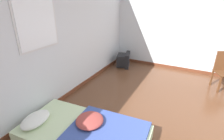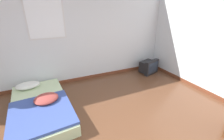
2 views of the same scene
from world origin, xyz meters
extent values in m
cube|color=silver|center=(0.00, 2.93, 1.30)|extent=(8.18, 0.06, 2.60)
cube|color=brown|center=(0.00, 2.89, 0.04)|extent=(8.18, 0.02, 0.09)
cube|color=silver|center=(-0.42, 2.89, 1.74)|extent=(0.85, 0.01, 0.99)
cube|color=white|center=(-0.42, 2.88, 1.74)|extent=(0.78, 0.01, 0.92)
cube|color=beige|center=(-0.82, 1.79, 0.11)|extent=(1.15, 2.06, 0.21)
ellipsoid|color=silver|center=(-1.05, 2.55, 0.28)|extent=(0.54, 0.37, 0.14)
cube|color=#384C93|center=(-0.79, 1.41, 0.24)|extent=(1.12, 1.22, 0.05)
ellipsoid|color=#993D38|center=(-0.69, 1.75, 0.30)|extent=(0.59, 0.57, 0.11)
cube|color=black|center=(2.37, 2.57, 0.20)|extent=(0.54, 0.40, 0.35)
cube|color=black|center=(2.42, 2.38, 0.22)|extent=(0.59, 0.28, 0.44)
cube|color=#283342|center=(2.44, 2.33, 0.23)|extent=(0.46, 0.15, 0.32)
camera|label=1|loc=(-2.50, 0.42, 2.12)|focal=28.00mm
camera|label=2|loc=(-0.57, -1.07, 1.95)|focal=24.00mm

